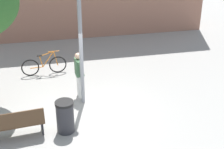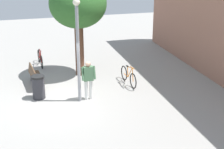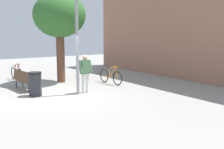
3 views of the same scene
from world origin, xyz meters
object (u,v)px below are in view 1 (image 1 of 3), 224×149
(bicycle_orange, at_px, (44,65))
(person_by_lamppost, at_px, (79,72))
(park_bench, at_px, (16,122))
(lamppost, at_px, (80,33))
(trash_bin, at_px, (65,117))

(bicycle_orange, bearing_deg, person_by_lamppost, -61.84)
(park_bench, bearing_deg, person_by_lamppost, 44.93)
(person_by_lamppost, xyz_separation_m, bicycle_orange, (-1.14, 2.14, -0.58))
(lamppost, bearing_deg, trash_bin, -114.80)
(person_by_lamppost, height_order, park_bench, person_by_lamppost)
(lamppost, height_order, bicycle_orange, lamppost)
(lamppost, xyz_separation_m, person_by_lamppost, (-0.06, 0.39, -1.53))
(person_by_lamppost, relative_size, bicycle_orange, 0.92)
(person_by_lamppost, relative_size, park_bench, 1.02)
(park_bench, relative_size, bicycle_orange, 0.91)
(lamppost, distance_m, park_bench, 3.35)
(bicycle_orange, bearing_deg, trash_bin, -83.60)
(lamppost, height_order, trash_bin, lamppost)
(bicycle_orange, bearing_deg, park_bench, -102.51)
(lamppost, relative_size, bicycle_orange, 2.33)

